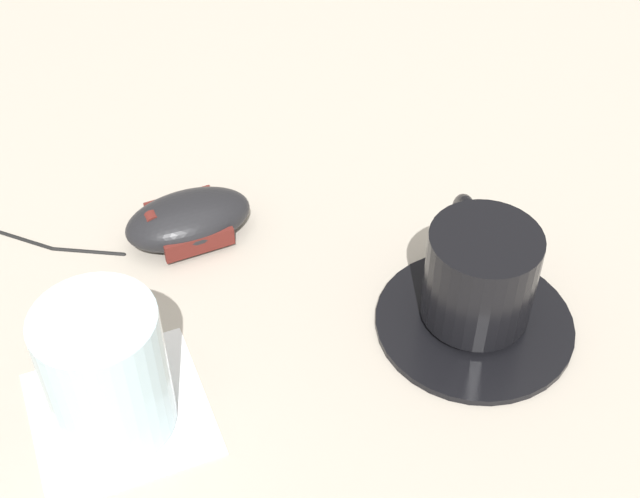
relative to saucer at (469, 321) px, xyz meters
The scene contains 6 objects.
ground_plane 0.12m from the saucer, behind, with size 3.00×3.00×0.00m, color #B2A899.
saucer is the anchor object (origin of this frame).
coffee_cup 0.04m from the saucer, 93.32° to the left, with size 0.08×0.11×0.07m.
computer_mouse 0.23m from the saucer, 154.11° to the left, with size 0.11×0.09×0.03m.
napkin_under_glass 0.25m from the saucer, 164.37° to the right, with size 0.11×0.11×0.00m, color white.
drinking_glass 0.25m from the saucer, 163.21° to the right, with size 0.07×0.07×0.10m, color silver.
Camera 1 is at (0.00, -0.41, 0.47)m, focal length 50.00 mm.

